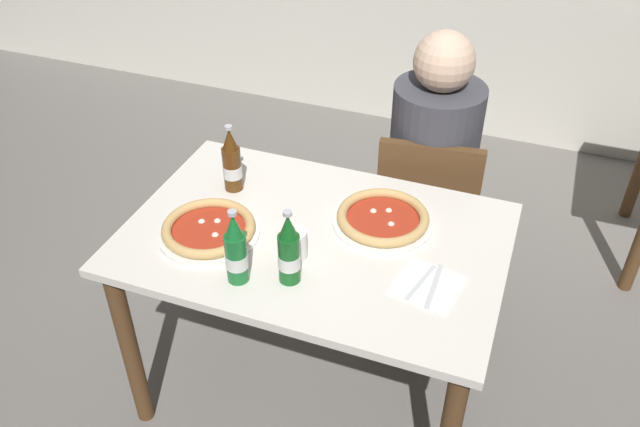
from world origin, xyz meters
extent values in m
plane|color=slate|center=(0.00, 0.00, 0.00)|extent=(8.00, 8.00, 0.00)
cube|color=silver|center=(0.00, 0.00, 0.73)|extent=(1.20, 0.80, 0.03)
cylinder|color=brown|center=(-0.54, -0.34, 0.36)|extent=(0.06, 0.06, 0.72)
cylinder|color=brown|center=(-0.54, 0.34, 0.36)|extent=(0.06, 0.06, 0.72)
cylinder|color=brown|center=(0.54, 0.34, 0.36)|extent=(0.06, 0.06, 0.72)
cube|color=brown|center=(0.24, 0.68, 0.43)|extent=(0.44, 0.44, 0.04)
cube|color=brown|center=(0.26, 0.50, 0.65)|extent=(0.38, 0.08, 0.40)
cylinder|color=brown|center=(0.39, 0.87, 0.21)|extent=(0.04, 0.04, 0.41)
cylinder|color=brown|center=(0.05, 0.83, 0.21)|extent=(0.04, 0.04, 0.41)
cylinder|color=brown|center=(0.43, 0.53, 0.21)|extent=(0.04, 0.04, 0.41)
cylinder|color=brown|center=(0.09, 0.49, 0.21)|extent=(0.04, 0.04, 0.41)
cube|color=#2D3342|center=(0.24, 0.66, 0.23)|extent=(0.32, 0.28, 0.45)
cylinder|color=#3F3F47|center=(0.24, 0.66, 0.73)|extent=(0.34, 0.34, 0.55)
sphere|color=beige|center=(0.24, 0.66, 1.10)|extent=(0.22, 0.22, 0.22)
cylinder|color=white|center=(0.19, 0.13, 0.76)|extent=(0.33, 0.33, 0.01)
cylinder|color=#AD2D19|center=(0.19, 0.13, 0.77)|extent=(0.23, 0.23, 0.01)
torus|color=tan|center=(0.19, 0.13, 0.78)|extent=(0.30, 0.30, 0.03)
sphere|color=silver|center=(0.15, 0.16, 0.77)|extent=(0.02, 0.02, 0.02)
sphere|color=silver|center=(0.22, 0.11, 0.77)|extent=(0.02, 0.02, 0.02)
sphere|color=silver|center=(0.19, 0.18, 0.77)|extent=(0.02, 0.02, 0.02)
cylinder|color=white|center=(-0.31, -0.11, 0.76)|extent=(0.32, 0.32, 0.01)
cylinder|color=#AD2D19|center=(-0.31, -0.11, 0.77)|extent=(0.23, 0.23, 0.01)
torus|color=tan|center=(-0.31, -0.11, 0.78)|extent=(0.30, 0.30, 0.03)
sphere|color=silver|center=(-0.35, -0.09, 0.77)|extent=(0.02, 0.02, 0.02)
sphere|color=silver|center=(-0.28, -0.13, 0.77)|extent=(0.02, 0.02, 0.02)
sphere|color=silver|center=(-0.31, -0.07, 0.77)|extent=(0.02, 0.02, 0.02)
cylinder|color=#14591E|center=(0.01, -0.22, 0.83)|extent=(0.06, 0.06, 0.16)
cone|color=#14591E|center=(0.01, -0.22, 0.95)|extent=(0.05, 0.05, 0.07)
cylinder|color=#B7B7BC|center=(0.01, -0.22, 0.99)|extent=(0.03, 0.03, 0.01)
cylinder|color=white|center=(0.01, -0.22, 0.82)|extent=(0.07, 0.07, 0.04)
cylinder|color=#196B2D|center=(-0.14, -0.27, 0.83)|extent=(0.06, 0.06, 0.16)
cone|color=#196B2D|center=(-0.14, -0.27, 0.95)|extent=(0.05, 0.05, 0.07)
cylinder|color=#B7B7BC|center=(-0.14, -0.27, 0.99)|extent=(0.03, 0.03, 0.01)
cylinder|color=white|center=(-0.14, -0.27, 0.82)|extent=(0.07, 0.07, 0.04)
cylinder|color=#512D0F|center=(-0.36, 0.15, 0.83)|extent=(0.06, 0.06, 0.16)
cone|color=#512D0F|center=(-0.36, 0.15, 0.95)|extent=(0.05, 0.05, 0.07)
cylinder|color=#B7B7BC|center=(-0.36, 0.15, 0.99)|extent=(0.03, 0.03, 0.01)
cylinder|color=white|center=(-0.36, 0.15, 0.82)|extent=(0.07, 0.07, 0.04)
cube|color=white|center=(0.39, -0.10, 0.75)|extent=(0.21, 0.21, 0.00)
cube|color=silver|center=(0.41, -0.10, 0.76)|extent=(0.01, 0.19, 0.00)
cube|color=silver|center=(0.37, -0.10, 0.76)|extent=(0.05, 0.17, 0.00)
cylinder|color=white|center=(-0.02, -0.12, 0.80)|extent=(0.07, 0.07, 0.09)
camera|label=1|loc=(0.59, -1.52, 2.07)|focal=37.10mm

